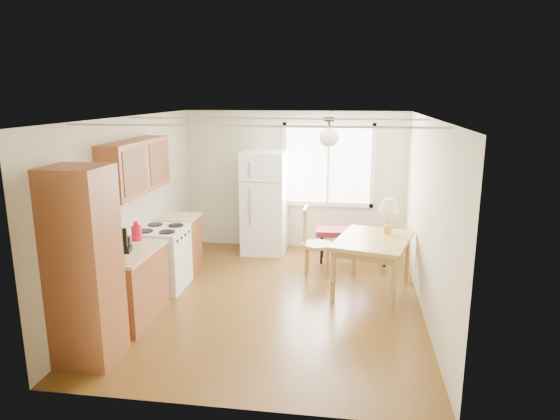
% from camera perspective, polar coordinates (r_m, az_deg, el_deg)
% --- Properties ---
extents(room_shell, '(4.60, 5.60, 2.62)m').
position_cam_1_polar(room_shell, '(6.67, -0.76, -0.25)').
color(room_shell, '#4E2F10').
rests_on(room_shell, ground).
extents(kitchen_run, '(0.65, 3.40, 2.20)m').
position_cam_1_polar(kitchen_run, '(6.68, -16.36, -4.42)').
color(kitchen_run, brown).
rests_on(kitchen_run, ground).
extents(window_unit, '(1.64, 0.05, 1.51)m').
position_cam_1_polar(window_unit, '(8.98, 5.53, 5.14)').
color(window_unit, white).
rests_on(window_unit, room_shell).
extents(pendant_light, '(0.26, 0.26, 0.40)m').
position_cam_1_polar(pendant_light, '(6.84, 5.62, 8.39)').
color(pendant_light, black).
rests_on(pendant_light, room_shell).
extents(refrigerator, '(0.75, 0.78, 1.82)m').
position_cam_1_polar(refrigerator, '(8.87, -1.79, 0.88)').
color(refrigerator, white).
rests_on(refrigerator, ground).
extents(bench, '(1.27, 0.54, 0.58)m').
position_cam_1_polar(bench, '(8.48, 8.39, -2.59)').
color(bench, '#5A1520').
rests_on(bench, ground).
extents(dining_table, '(1.25, 1.48, 0.80)m').
position_cam_1_polar(dining_table, '(7.22, 10.56, -4.01)').
color(dining_table, olive).
rests_on(dining_table, ground).
extents(chair, '(0.47, 0.47, 1.08)m').
position_cam_1_polar(chair, '(7.82, 3.55, -3.02)').
color(chair, olive).
rests_on(chair, ground).
extents(table_lamp, '(0.30, 0.30, 0.52)m').
position_cam_1_polar(table_lamp, '(7.41, 12.30, 0.20)').
color(table_lamp, gold).
rests_on(table_lamp, dining_table).
extents(coffee_maker, '(0.20, 0.24, 0.32)m').
position_cam_1_polar(coffee_maker, '(6.40, -17.51, -3.62)').
color(coffee_maker, black).
rests_on(coffee_maker, kitchen_run).
extents(kettle, '(0.14, 0.14, 0.26)m').
position_cam_1_polar(kettle, '(6.86, -16.08, -2.48)').
color(kettle, red).
rests_on(kettle, kitchen_run).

